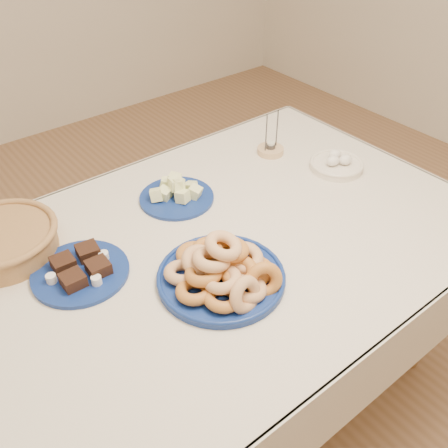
{
  "coord_description": "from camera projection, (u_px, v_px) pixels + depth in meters",
  "views": [
    {
      "loc": [
        -0.69,
        -0.92,
        1.71
      ],
      "look_at": [
        0.0,
        -0.05,
        0.85
      ],
      "focal_mm": 40.0,
      "sensor_mm": 36.0,
      "label": 1
    }
  ],
  "objects": [
    {
      "name": "ground",
      "position": [
        216.0,
        389.0,
        1.96
      ],
      "size": [
        5.0,
        5.0,
        0.0
      ],
      "primitive_type": "plane",
      "color": "#875F40",
      "rests_on": "ground"
    },
    {
      "name": "dining_table",
      "position": [
        214.0,
        268.0,
        1.56
      ],
      "size": [
        1.71,
        1.11,
        0.75
      ],
      "color": "brown",
      "rests_on": "ground"
    },
    {
      "name": "wicker_basket",
      "position": [
        2.0,
        240.0,
        1.43
      ],
      "size": [
        0.35,
        0.35,
        0.09
      ],
      "rotation": [
        0.0,
        0.0,
        -0.07
      ],
      "color": "brown",
      "rests_on": "dining_table"
    },
    {
      "name": "melon_plate",
      "position": [
        176.0,
        193.0,
        1.66
      ],
      "size": [
        0.26,
        0.26,
        0.09
      ],
      "rotation": [
        0.0,
        0.0,
        -0.04
      ],
      "color": "navy",
      "rests_on": "dining_table"
    },
    {
      "name": "candle_holder",
      "position": [
        270.0,
        149.0,
        1.91
      ],
      "size": [
        0.11,
        0.11,
        0.17
      ],
      "rotation": [
        0.0,
        0.0,
        0.06
      ],
      "color": "tan",
      "rests_on": "dining_table"
    },
    {
      "name": "egg_bowl",
      "position": [
        337.0,
        164.0,
        1.82
      ],
      "size": [
        0.24,
        0.24,
        0.06
      ],
      "rotation": [
        0.0,
        0.0,
        -0.29
      ],
      "color": "silver",
      "rests_on": "dining_table"
    },
    {
      "name": "brownie_plate",
      "position": [
        81.0,
        270.0,
        1.38
      ],
      "size": [
        0.31,
        0.31,
        0.05
      ],
      "rotation": [
        0.0,
        0.0,
        0.18
      ],
      "color": "navy",
      "rests_on": "dining_table"
    },
    {
      "name": "donut_platter",
      "position": [
        223.0,
        271.0,
        1.34
      ],
      "size": [
        0.36,
        0.36,
        0.16
      ],
      "rotation": [
        0.0,
        0.0,
        0.01
      ],
      "color": "navy",
      "rests_on": "dining_table"
    }
  ]
}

